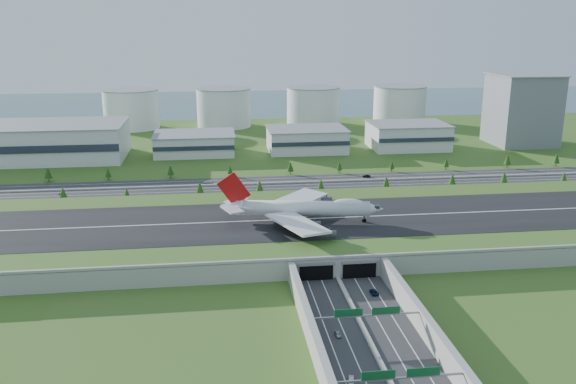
{
  "coord_description": "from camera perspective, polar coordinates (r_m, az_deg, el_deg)",
  "views": [
    {
      "loc": [
        -46.24,
        -264.08,
        96.56
      ],
      "look_at": [
        -8.75,
        35.0,
        11.45
      ],
      "focal_mm": 38.0,
      "sensor_mm": 36.0,
      "label": 1
    }
  ],
  "objects": [
    {
      "name": "car_1",
      "position": [
        177.0,
        5.93,
        -17.09
      ],
      "size": [
        2.27,
        4.21,
        1.32
      ],
      "primitive_type": "imported",
      "rotation": [
        0.0,
        0.0,
        -0.23
      ],
      "color": "silver",
      "rests_on": "ground"
    },
    {
      "name": "airfield_deck",
      "position": [
        283.5,
        2.64,
        -3.28
      ],
      "size": [
        520.0,
        100.0,
        9.2
      ],
      "color": "#969690",
      "rests_on": "ground"
    },
    {
      "name": "car_5",
      "position": [
        391.49,
        7.35,
        1.5
      ],
      "size": [
        5.2,
        2.4,
        1.65
      ],
      "primitive_type": "imported",
      "rotation": [
        0.0,
        0.0,
        -1.7
      ],
      "color": "black",
      "rests_on": "ground"
    },
    {
      "name": "ground",
      "position": [
        284.95,
        2.63,
        -4.06
      ],
      "size": [
        1200.0,
        1200.0,
        0.0
      ],
      "primitive_type": "plane",
      "color": "#274716",
      "rests_on": "ground"
    },
    {
      "name": "office_tower",
      "position": [
        525.5,
        21.05,
        7.18
      ],
      "size": [
        46.0,
        46.0,
        55.0
      ],
      "primitive_type": "cube",
      "color": "slate",
      "rests_on": "ground"
    },
    {
      "name": "hangar_mid_c",
      "position": [
        486.46,
        11.14,
        5.16
      ],
      "size": [
        58.0,
        42.0,
        19.0
      ],
      "primitive_type": "cube",
      "color": "silver",
      "rests_on": "ground"
    },
    {
      "name": "hangar_west",
      "position": [
        473.34,
        -22.24,
        4.36
      ],
      "size": [
        120.0,
        60.0,
        25.0
      ],
      "primitive_type": "cube",
      "color": "silver",
      "rests_on": "ground"
    },
    {
      "name": "north_expressway",
      "position": [
        374.68,
        0.19,
        0.84
      ],
      "size": [
        560.0,
        36.0,
        0.12
      ],
      "primitive_type": "cube",
      "color": "#28282B",
      "rests_on": "ground"
    },
    {
      "name": "car_7",
      "position": [
        376.7,
        -7.5,
        0.93
      ],
      "size": [
        6.38,
        4.1,
        1.72
      ],
      "primitive_type": "imported",
      "rotation": [
        0.0,
        0.0,
        -1.88
      ],
      "color": "silver",
      "rests_on": "ground"
    },
    {
      "name": "fuel_tank_b",
      "position": [
        579.61,
        -6.02,
        7.84
      ],
      "size": [
        50.0,
        50.0,
        35.0
      ],
      "primitive_type": "cylinder",
      "color": "silver",
      "rests_on": "ground"
    },
    {
      "name": "tree_row",
      "position": [
        379.24,
        4.0,
        1.71
      ],
      "size": [
        499.83,
        48.58,
        8.47
      ],
      "color": "#3D2819",
      "rests_on": "ground"
    },
    {
      "name": "car_0",
      "position": [
        198.73,
        4.69,
        -13.1
      ],
      "size": [
        1.71,
        4.06,
        1.37
      ],
      "primitive_type": "imported",
      "rotation": [
        0.0,
        0.0,
        0.02
      ],
      "color": "#9C9CA0",
      "rests_on": "ground"
    },
    {
      "name": "boeing_747",
      "position": [
        276.05,
        1.28,
        -1.51
      ],
      "size": [
        75.2,
        70.56,
        23.37
      ],
      "rotation": [
        0.0,
        0.0,
        -0.16
      ],
      "color": "silver",
      "rests_on": "airfield_deck"
    },
    {
      "name": "fuel_tank_c",
      "position": [
        587.43,
        2.37,
        8.02
      ],
      "size": [
        50.0,
        50.0,
        35.0
      ],
      "primitive_type": "cylinder",
      "color": "silver",
      "rests_on": "ground"
    },
    {
      "name": "car_4",
      "position": [
        371.56,
        -20.37,
        -0.18
      ],
      "size": [
        4.39,
        2.98,
        1.39
      ],
      "primitive_type": "imported",
      "rotation": [
        0.0,
        0.0,
        1.21
      ],
      "color": "#4D4E51",
      "rests_on": "ground"
    },
    {
      "name": "fuel_tank_a",
      "position": [
        584.17,
        -14.46,
        7.5
      ],
      "size": [
        50.0,
        50.0,
        35.0
      ],
      "primitive_type": "cylinder",
      "color": "silver",
      "rests_on": "ground"
    },
    {
      "name": "hangar_mid_a",
      "position": [
        462.93,
        -8.74,
        4.49
      ],
      "size": [
        58.0,
        42.0,
        15.0
      ],
      "primitive_type": "cube",
      "color": "silver",
      "rests_on": "ground"
    },
    {
      "name": "sign_gantry_far",
      "position": [
        167.73,
        10.48,
        -16.82
      ],
      "size": [
        38.7,
        0.7,
        9.8
      ],
      "color": "gray",
      "rests_on": "ground"
    },
    {
      "name": "car_2",
      "position": [
        227.9,
        8.05,
        -9.23
      ],
      "size": [
        2.63,
        5.38,
        1.47
      ],
      "primitive_type": "imported",
      "rotation": [
        0.0,
        0.0,
        3.18
      ],
      "color": "#0A1736",
      "rests_on": "ground"
    },
    {
      "name": "sign_gantry_near",
      "position": [
        196.82,
        7.4,
        -11.46
      ],
      "size": [
        38.7,
        0.7,
        9.8
      ],
      "color": "gray",
      "rests_on": "ground"
    },
    {
      "name": "bay_water",
      "position": [
        751.74,
        -3.6,
        8.36
      ],
      "size": [
        1200.0,
        260.0,
        0.06
      ],
      "primitive_type": "cube",
      "color": "#335663",
      "rests_on": "ground"
    },
    {
      "name": "hangar_mid_b",
      "position": [
        467.99,
        1.75,
        4.91
      ],
      "size": [
        58.0,
        42.0,
        17.0
      ],
      "primitive_type": "cube",
      "color": "silver",
      "rests_on": "ground"
    },
    {
      "name": "underpass_road",
      "position": [
        194.74,
        7.69,
        -12.96
      ],
      "size": [
        38.8,
        120.4,
        8.0
      ],
      "color": "#28282B",
      "rests_on": "ground"
    },
    {
      "name": "fuel_tank_d",
      "position": [
        607.18,
        10.39,
        8.03
      ],
      "size": [
        50.0,
        50.0,
        35.0
      ],
      "primitive_type": "cylinder",
      "color": "silver",
      "rests_on": "ground"
    }
  ]
}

